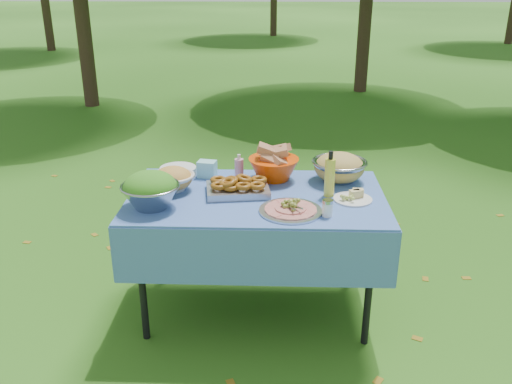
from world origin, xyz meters
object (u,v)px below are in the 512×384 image
charcuterie_platter (291,205)px  oil_bottle (330,174)px  picnic_table (257,254)px  salad_bowl (150,190)px  pasta_bowl_steel (339,167)px  plate_stack (178,171)px  bread_bowl (274,163)px

charcuterie_platter → oil_bottle: oil_bottle is taller
picnic_table → salad_bowl: bearing=-161.0°
picnic_table → salad_bowl: salad_bowl is taller
picnic_table → oil_bottle: bearing=1.2°
oil_bottle → salad_bowl: bearing=-168.3°
pasta_bowl_steel → oil_bottle: bearing=-108.3°
salad_bowl → pasta_bowl_steel: 1.15m
picnic_table → plate_stack: size_ratio=6.45×
picnic_table → charcuterie_platter: size_ratio=4.31×
plate_stack → oil_bottle: size_ratio=0.85×
salad_bowl → charcuterie_platter: (0.75, -0.03, -0.06)m
plate_stack → pasta_bowl_steel: size_ratio=0.69×
bread_bowl → plate_stack: bearing=176.1°
bread_bowl → charcuterie_platter: bread_bowl is taller
picnic_table → bread_bowl: (0.09, 0.27, 0.48)m
bread_bowl → oil_bottle: oil_bottle is taller
salad_bowl → oil_bottle: size_ratio=1.17×
picnic_table → salad_bowl: (-0.56, -0.19, 0.48)m
plate_stack → oil_bottle: oil_bottle is taller
plate_stack → salad_bowl: bearing=-96.8°
salad_bowl → pasta_bowl_steel: (1.06, 0.45, -0.01)m
picnic_table → oil_bottle: 0.66m
salad_bowl → bread_bowl: (0.66, 0.46, 0.00)m
salad_bowl → charcuterie_platter: 0.76m
salad_bowl → plate_stack: bearing=83.2°
pasta_bowl_steel → charcuterie_platter: 0.57m
pasta_bowl_steel → salad_bowl: bearing=-157.0°
charcuterie_platter → picnic_table: bearing=129.9°
plate_stack → picnic_table: bearing=-31.3°
pasta_bowl_steel → bread_bowl: bearing=178.4°
picnic_table → pasta_bowl_steel: 0.73m
charcuterie_platter → oil_bottle: size_ratio=1.27×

